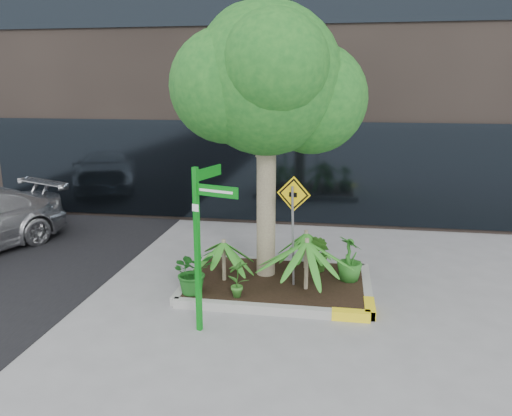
# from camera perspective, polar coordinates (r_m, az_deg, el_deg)

# --- Properties ---
(ground) EXTENTS (80.00, 80.00, 0.00)m
(ground) POSITION_cam_1_polar(r_m,az_deg,el_deg) (8.98, 0.94, -9.70)
(ground) COLOR gray
(ground) RESTS_ON ground
(planter) EXTENTS (3.35, 2.36, 0.15)m
(planter) POSITION_cam_1_polar(r_m,az_deg,el_deg) (9.16, 2.65, -8.52)
(planter) COLOR #9E9E99
(planter) RESTS_ON ground
(tree) EXTENTS (3.36, 2.98, 5.04)m
(tree) POSITION_cam_1_polar(r_m,az_deg,el_deg) (8.81, 1.24, 14.46)
(tree) COLOR #9B9270
(tree) RESTS_ON ground
(palm_front) EXTENTS (1.03, 1.03, 1.14)m
(palm_front) POSITION_cam_1_polar(r_m,az_deg,el_deg) (8.53, 5.85, -3.86)
(palm_front) COLOR #9B9270
(palm_front) RESTS_ON ground
(palm_left) EXTENTS (0.87, 0.87, 0.96)m
(palm_left) POSITION_cam_1_polar(r_m,az_deg,el_deg) (8.92, -3.72, -3.92)
(palm_left) COLOR #9B9270
(palm_left) RESTS_ON ground
(palm_back) EXTENTS (0.85, 0.85, 0.95)m
(palm_back) POSITION_cam_1_polar(r_m,az_deg,el_deg) (9.55, 5.76, -2.82)
(palm_back) COLOR #9B9270
(palm_back) RESTS_ON ground
(shrub_a) EXTENTS (0.99, 0.99, 0.78)m
(shrub_a) POSITION_cam_1_polar(r_m,az_deg,el_deg) (8.55, -7.26, -7.16)
(shrub_a) COLOR #1A5B1B
(shrub_a) RESTS_ON planter
(shrub_b) EXTENTS (0.65, 0.65, 0.83)m
(shrub_b) POSITION_cam_1_polar(r_m,az_deg,el_deg) (9.16, 10.66, -5.69)
(shrub_b) COLOR #276D20
(shrub_b) RESTS_ON planter
(shrub_c) EXTENTS (0.49, 0.49, 0.66)m
(shrub_c) POSITION_cam_1_polar(r_m,az_deg,el_deg) (8.36, -2.14, -8.00)
(shrub_c) COLOR #307022
(shrub_c) RESTS_ON planter
(shrub_d) EXTENTS (0.55, 0.55, 0.73)m
(shrub_d) POSITION_cam_1_polar(r_m,az_deg,el_deg) (9.49, 7.35, -5.16)
(shrub_d) COLOR #2B5F1B
(shrub_d) RESTS_ON planter
(street_sign_post) EXTENTS (0.71, 0.87, 2.49)m
(street_sign_post) POSITION_cam_1_polar(r_m,az_deg,el_deg) (7.24, -6.25, -2.73)
(street_sign_post) COLOR #0B8317
(street_sign_post) RESTS_ON ground
(cattle_sign) EXTENTS (0.58, 0.21, 1.97)m
(cattle_sign) POSITION_cam_1_polar(r_m,az_deg,el_deg) (8.48, 4.29, -0.60)
(cattle_sign) COLOR slate
(cattle_sign) RESTS_ON ground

